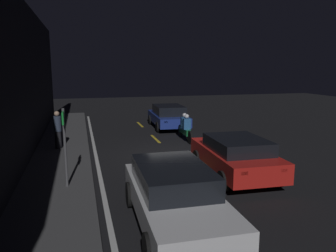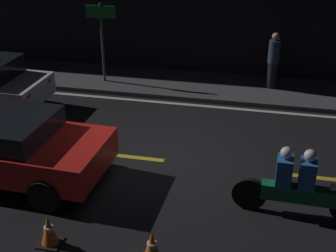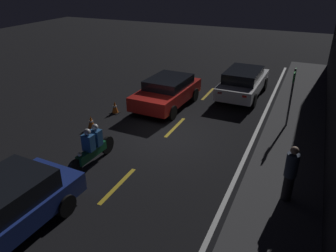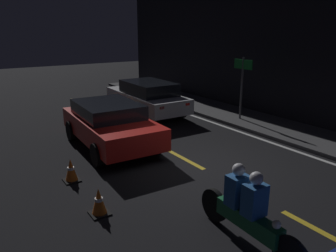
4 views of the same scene
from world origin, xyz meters
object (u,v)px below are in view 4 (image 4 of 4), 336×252
Objects in this scene: sedan_white at (147,97)px; taxi_red at (110,123)px; shop_sign at (242,76)px; traffic_cone_near at (71,170)px; traffic_cone_mid at (99,202)px; motorcycle at (246,209)px.

sedan_white is 4.16m from taxi_red.
taxi_red is at bearing -91.85° from shop_sign.
shop_sign is at bearing 90.67° from taxi_red.
traffic_cone_near reaches higher than traffic_cone_mid.
shop_sign reaches higher than traffic_cone_mid.
sedan_white reaches higher than traffic_cone_mid.
sedan_white is 4.10m from shop_sign.
sedan_white is at bearing 136.39° from taxi_red.
traffic_cone_near is 1.01× the size of traffic_cone_mid.
traffic_cone_mid is (-2.25, -1.74, -0.37)m from motorcycle.
taxi_red is at bearing 135.21° from sedan_white.
motorcycle is at bearing 1.37° from taxi_red.
taxi_red is at bearing 152.52° from traffic_cone_mid.
traffic_cone_near is at bearing -155.30° from motorcycle.
traffic_cone_near is 1.79m from traffic_cone_mid.
motorcycle reaches higher than traffic_cone_mid.
traffic_cone_mid is at bearing -65.35° from shop_sign.
sedan_white is 1.90× the size of shop_sign.
motorcycle is at bearing 37.61° from traffic_cone_mid.
sedan_white is 1.09× the size of taxi_red.
taxi_red is 4.04m from traffic_cone_mid.
motorcycle is (8.70, -3.12, -0.13)m from sedan_white.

